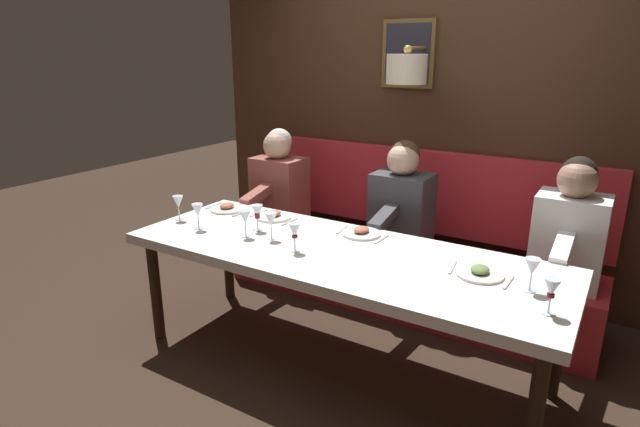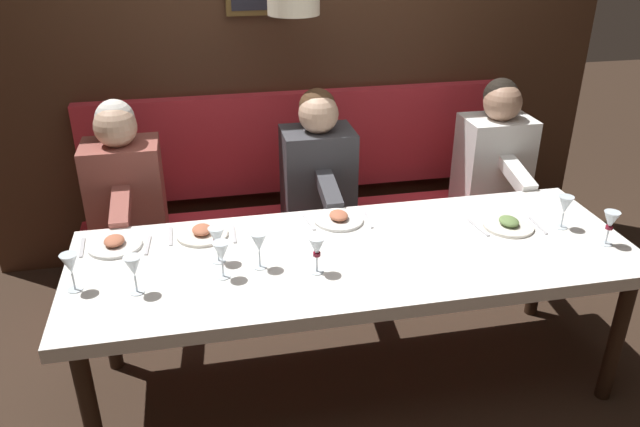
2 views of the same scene
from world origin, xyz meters
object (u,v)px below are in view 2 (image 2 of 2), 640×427
object	(u,v)px
diner_near	(318,163)
diner_middle	(123,178)
wine_glass_6	(217,238)
wine_glass_4	(317,248)
diner_nearest	(495,150)
wine_glass_3	(259,243)
wine_glass_5	(611,222)
wine_glass_0	(70,265)
wine_glass_2	(133,267)
wine_glass_7	(222,253)
dining_table	(355,263)
wine_glass_1	(565,206)

from	to	relation	value
diner_near	diner_middle	world-z (taller)	same
diner_middle	wine_glass_6	size ratio (longest dim) A/B	4.82
wine_glass_4	wine_glass_6	bearing A→B (deg)	66.92
diner_nearest	wine_glass_4	xyz separation A→B (m)	(-1.02, 1.29, 0.04)
diner_nearest	wine_glass_3	xyz separation A→B (m)	(-0.93, 1.52, 0.04)
wine_glass_5	wine_glass_3	bearing A→B (deg)	85.69
diner_nearest	wine_glass_0	bearing A→B (deg)	112.82
diner_middle	wine_glass_5	distance (m)	2.43
wine_glass_4	wine_glass_0	bearing A→B (deg)	86.38
wine_glass_0	diner_nearest	bearing A→B (deg)	-67.18
wine_glass_2	wine_glass_0	bearing A→B (deg)	74.39
wine_glass_3	wine_glass_4	size ratio (longest dim) A/B	1.00
wine_glass_3	wine_glass_0	bearing A→B (deg)	91.94
diner_middle	wine_glass_0	distance (m)	0.97
diner_middle	wine_glass_7	size ratio (longest dim) A/B	4.82
dining_table	wine_glass_6	size ratio (longest dim) A/B	15.35
dining_table	diner_middle	size ratio (longest dim) A/B	3.18
dining_table	diner_nearest	size ratio (longest dim) A/B	3.18
diner_near	diner_middle	bearing A→B (deg)	90.00
diner_near	wine_glass_3	world-z (taller)	diner_near
wine_glass_6	wine_glass_4	bearing A→B (deg)	-113.08
dining_table	wine_glass_6	distance (m)	0.63
wine_glass_2	wine_glass_6	size ratio (longest dim) A/B	1.00
diner_near	wine_glass_1	distance (m)	1.33
wine_glass_1	wine_glass_7	world-z (taller)	same
diner_middle	wine_glass_1	distance (m)	2.25
diner_near	wine_glass_1	xyz separation A→B (m)	(-0.86, -1.01, 0.04)
wine_glass_3	diner_near	bearing A→B (deg)	-25.44
diner_near	diner_middle	xyz separation A→B (m)	(0.00, 1.06, 0.00)
wine_glass_6	wine_glass_5	bearing A→B (deg)	-96.62
wine_glass_2	wine_glass_3	size ratio (longest dim) A/B	1.00
diner_middle	diner_near	bearing A→B (deg)	-90.00
wine_glass_3	wine_glass_5	xyz separation A→B (m)	(-0.12, -1.57, -0.00)
wine_glass_3	wine_glass_6	world-z (taller)	same
wine_glass_2	wine_glass_4	bearing A→B (deg)	-89.49
wine_glass_4	wine_glass_7	world-z (taller)	same
dining_table	diner_nearest	distance (m)	1.41
diner_nearest	wine_glass_3	bearing A→B (deg)	121.44
wine_glass_6	dining_table	bearing A→B (deg)	-93.31
wine_glass_1	wine_glass_6	distance (m)	1.63
wine_glass_0	wine_glass_2	size ratio (longest dim) A/B	1.00
wine_glass_2	wine_glass_7	xyz separation A→B (m)	(0.05, -0.35, 0.00)
diner_nearest	wine_glass_2	bearing A→B (deg)	116.82
wine_glass_1	wine_glass_4	world-z (taller)	same
wine_glass_0	wine_glass_2	bearing A→B (deg)	-105.61
wine_glass_3	wine_glass_4	world-z (taller)	same
diner_near	wine_glass_0	world-z (taller)	diner_near
wine_glass_1	wine_glass_6	bearing A→B (deg)	89.57
wine_glass_7	wine_glass_5	bearing A→B (deg)	-92.36
diner_near	wine_glass_1	size ratio (longest dim) A/B	4.82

